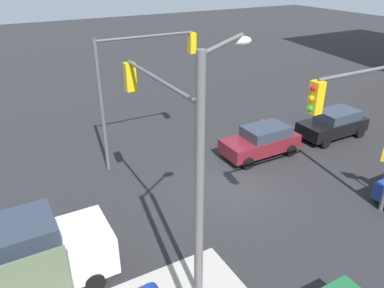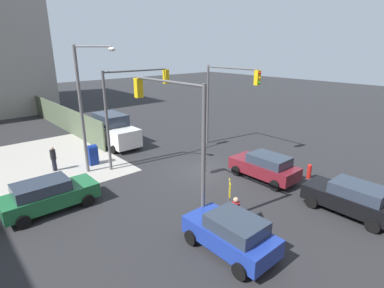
{
  "view_description": "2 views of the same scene",
  "coord_description": "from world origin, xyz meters",
  "px_view_note": "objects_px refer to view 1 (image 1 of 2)",
  "views": [
    {
      "loc": [
        8.85,
        11.97,
        9.51
      ],
      "look_at": [
        1.33,
        -1.5,
        1.95
      ],
      "focal_mm": 35.0,
      "sensor_mm": 36.0,
      "label": 1
    },
    {
      "loc": [
        -13.11,
        12.74,
        7.86
      ],
      "look_at": [
        1.64,
        -0.25,
        1.48
      ],
      "focal_mm": 28.0,
      "sensor_mm": 36.0,
      "label": 2
    }
  ],
  "objects_px": {
    "traffic_signal_nw_corner": "(372,118)",
    "traffic_signal_ne_corner": "(166,139)",
    "van_white_delivery": "(20,260)",
    "traffic_signal_se_corner": "(139,75)",
    "street_lamp_corner": "(206,187)",
    "coupe_black": "(333,124)",
    "fire_hydrant": "(261,126)",
    "hatchback_maroon": "(261,141)"
  },
  "relations": [
    {
      "from": "traffic_signal_nw_corner",
      "to": "traffic_signal_ne_corner",
      "type": "height_order",
      "value": "same"
    },
    {
      "from": "fire_hydrant",
      "to": "hatchback_maroon",
      "type": "xyz_separation_m",
      "value": [
        1.79,
        2.2,
        0.36
      ]
    },
    {
      "from": "traffic_signal_nw_corner",
      "to": "hatchback_maroon",
      "type": "bearing_deg",
      "value": -96.37
    },
    {
      "from": "fire_hydrant",
      "to": "hatchback_maroon",
      "type": "bearing_deg",
      "value": 50.99
    },
    {
      "from": "traffic_signal_nw_corner",
      "to": "hatchback_maroon",
      "type": "xyz_separation_m",
      "value": [
        -0.73,
        -6.5,
        -3.78
      ]
    },
    {
      "from": "hatchback_maroon",
      "to": "coupe_black",
      "type": "distance_m",
      "value": 5.24
    },
    {
      "from": "traffic_signal_se_corner",
      "to": "street_lamp_corner",
      "type": "bearing_deg",
      "value": 76.78
    },
    {
      "from": "coupe_black",
      "to": "traffic_signal_ne_corner",
      "type": "bearing_deg",
      "value": 18.46
    },
    {
      "from": "traffic_signal_ne_corner",
      "to": "street_lamp_corner",
      "type": "height_order",
      "value": "street_lamp_corner"
    },
    {
      "from": "fire_hydrant",
      "to": "hatchback_maroon",
      "type": "distance_m",
      "value": 2.86
    },
    {
      "from": "traffic_signal_ne_corner",
      "to": "van_white_delivery",
      "type": "height_order",
      "value": "traffic_signal_ne_corner"
    },
    {
      "from": "traffic_signal_nw_corner",
      "to": "traffic_signal_se_corner",
      "type": "relative_size",
      "value": 1.0
    },
    {
      "from": "coupe_black",
      "to": "van_white_delivery",
      "type": "xyz_separation_m",
      "value": [
        17.66,
        3.57,
        0.44
      ]
    },
    {
      "from": "fire_hydrant",
      "to": "van_white_delivery",
      "type": "xyz_separation_m",
      "value": [
        14.22,
        6.0,
        0.79
      ]
    },
    {
      "from": "street_lamp_corner",
      "to": "hatchback_maroon",
      "type": "relative_size",
      "value": 1.89
    },
    {
      "from": "fire_hydrant",
      "to": "coupe_black",
      "type": "xyz_separation_m",
      "value": [
        -3.45,
        2.43,
        0.36
      ]
    },
    {
      "from": "traffic_signal_nw_corner",
      "to": "coupe_black",
      "type": "xyz_separation_m",
      "value": [
        -5.96,
        -6.27,
        -3.78
      ]
    },
    {
      "from": "traffic_signal_ne_corner",
      "to": "fire_hydrant",
      "type": "distance_m",
      "value": 12.36
    },
    {
      "from": "traffic_signal_nw_corner",
      "to": "van_white_delivery",
      "type": "bearing_deg",
      "value": -12.99
    },
    {
      "from": "traffic_signal_nw_corner",
      "to": "coupe_black",
      "type": "distance_m",
      "value": 9.44
    },
    {
      "from": "traffic_signal_ne_corner",
      "to": "coupe_black",
      "type": "distance_m",
      "value": 14.16
    },
    {
      "from": "hatchback_maroon",
      "to": "van_white_delivery",
      "type": "relative_size",
      "value": 0.79
    },
    {
      "from": "coupe_black",
      "to": "van_white_delivery",
      "type": "height_order",
      "value": "van_white_delivery"
    },
    {
      "from": "van_white_delivery",
      "to": "traffic_signal_ne_corner",
      "type": "bearing_deg",
      "value": 170.95
    },
    {
      "from": "traffic_signal_nw_corner",
      "to": "hatchback_maroon",
      "type": "relative_size",
      "value": 1.53
    },
    {
      "from": "traffic_signal_nw_corner",
      "to": "coupe_black",
      "type": "relative_size",
      "value": 1.54
    },
    {
      "from": "street_lamp_corner",
      "to": "hatchback_maroon",
      "type": "distance_m",
      "value": 11.76
    },
    {
      "from": "traffic_signal_se_corner",
      "to": "fire_hydrant",
      "type": "distance_m",
      "value": 8.59
    },
    {
      "from": "traffic_signal_nw_corner",
      "to": "fire_hydrant",
      "type": "distance_m",
      "value": 9.95
    },
    {
      "from": "hatchback_maroon",
      "to": "van_white_delivery",
      "type": "xyz_separation_m",
      "value": [
        12.43,
        3.8,
        0.44
      ]
    },
    {
      "from": "van_white_delivery",
      "to": "fire_hydrant",
      "type": "bearing_deg",
      "value": -157.12
    },
    {
      "from": "traffic_signal_se_corner",
      "to": "street_lamp_corner",
      "type": "distance_m",
      "value": 10.36
    },
    {
      "from": "hatchback_maroon",
      "to": "fire_hydrant",
      "type": "bearing_deg",
      "value": -129.01
    },
    {
      "from": "street_lamp_corner",
      "to": "fire_hydrant",
      "type": "height_order",
      "value": "street_lamp_corner"
    },
    {
      "from": "traffic_signal_ne_corner",
      "to": "coupe_black",
      "type": "bearing_deg",
      "value": -161.54
    },
    {
      "from": "traffic_signal_se_corner",
      "to": "traffic_signal_ne_corner",
      "type": "relative_size",
      "value": 1.0
    },
    {
      "from": "coupe_black",
      "to": "hatchback_maroon",
      "type": "bearing_deg",
      "value": -2.46
    },
    {
      "from": "traffic_signal_se_corner",
      "to": "van_white_delivery",
      "type": "distance_m",
      "value": 9.77
    },
    {
      "from": "traffic_signal_se_corner",
      "to": "fire_hydrant",
      "type": "height_order",
      "value": "traffic_signal_se_corner"
    },
    {
      "from": "hatchback_maroon",
      "to": "traffic_signal_ne_corner",
      "type": "bearing_deg",
      "value": 30.52
    },
    {
      "from": "hatchback_maroon",
      "to": "traffic_signal_se_corner",
      "type": "bearing_deg",
      "value": -23.56
    },
    {
      "from": "traffic_signal_se_corner",
      "to": "van_white_delivery",
      "type": "bearing_deg",
      "value": 43.28
    }
  ]
}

